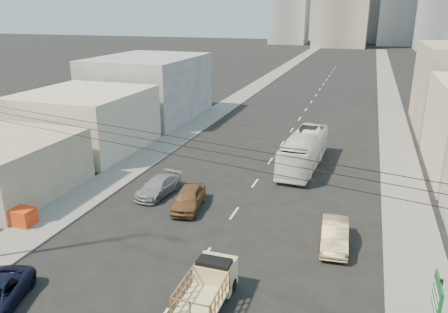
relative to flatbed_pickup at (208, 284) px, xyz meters
The scene contains 16 objects.
sidewalk_left 67.36m from the flatbed_pickup, 101.54° to the left, with size 3.50×180.00×0.12m, color slate.
sidewalk_right 66.75m from the flatbed_pickup, 81.36° to the left, with size 3.50×180.00×0.12m, color slate.
lane_dashes 49.03m from the flatbed_pickup, 92.01° to the left, with size 0.15×104.00×0.01m.
flatbed_pickup is the anchor object (origin of this frame).
city_bus 21.46m from the flatbed_pickup, 86.04° to the left, with size 2.61×11.14×3.10m, color white.
sedan_brown 11.06m from the flatbed_pickup, 117.53° to the left, with size 1.86×4.62×1.58m, color brown.
sedan_tan 9.30m from the flatbed_pickup, 54.39° to the left, with size 1.58×4.53×1.49m, color tan.
sedan_grey 14.06m from the flatbed_pickup, 126.25° to the left, with size 1.92×4.73×1.37m, color gray.
green_sign 10.12m from the flatbed_pickup, 14.90° to the right, with size 0.18×1.60×5.00m.
overhead_wires 8.44m from the flatbed_pickup, 124.39° to the right, with size 23.01×5.02×0.72m.
crate_stack 15.20m from the flatbed_pickup, 165.66° to the left, with size 1.80×1.20×1.14m.
bldg_left_near 21.30m from the flatbed_pickup, 157.95° to the left, with size 9.00×10.00×4.40m, color gray.
bldg_left_mid 28.85m from the flatbed_pickup, 136.03° to the left, with size 11.00×12.00×6.00m, color #C0B89A.
bldg_left_far 41.02m from the flatbed_pickup, 121.24° to the left, with size 12.00×16.00×8.00m, color gray.
midrise_nw 178.86m from the flatbed_pickup, 98.95° to the left, with size 15.00×15.00×34.00m, color gray.
midrise_east 163.96m from the flatbed_pickup, 80.04° to the left, with size 14.00×14.00×28.00m, color gray.
Camera 1 is at (8.10, -12.99, 13.74)m, focal length 35.00 mm.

